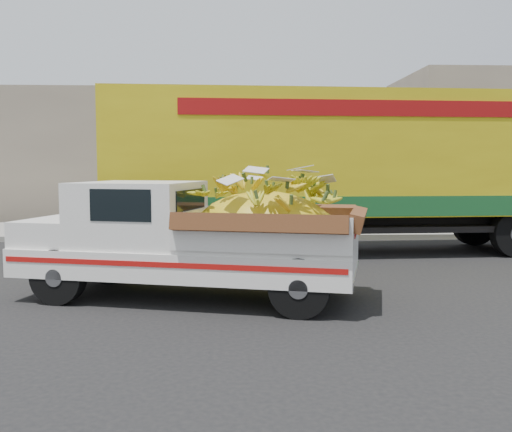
{
  "coord_description": "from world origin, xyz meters",
  "views": [
    {
      "loc": [
        -0.67,
        -8.24,
        2.09
      ],
      "look_at": [
        -0.26,
        0.99,
        1.28
      ],
      "focal_mm": 40.0,
      "sensor_mm": 36.0,
      "label": 1
    }
  ],
  "objects": [
    {
      "name": "pickup_truck",
      "position": [
        -0.95,
        0.62,
        0.99
      ],
      "size": [
        5.57,
        3.2,
        1.84
      ],
      "rotation": [
        0.0,
        0.0,
        -0.26
      ],
      "color": "black",
      "rests_on": "ground"
    },
    {
      "name": "ground",
      "position": [
        0.0,
        0.0,
        0.0
      ],
      "size": [
        100.0,
        100.0,
        0.0
      ],
      "primitive_type": "plane",
      "color": "black",
      "rests_on": "ground"
    },
    {
      "name": "sidewalk",
      "position": [
        0.0,
        9.92,
        0.07
      ],
      "size": [
        60.0,
        4.0,
        0.14
      ],
      "primitive_type": "cube",
      "color": "gray",
      "rests_on": "ground"
    },
    {
      "name": "building_left",
      "position": [
        -8.0,
        15.82,
        2.5
      ],
      "size": [
        18.0,
        6.0,
        5.0
      ],
      "primitive_type": "cube",
      "color": "gray",
      "rests_on": "ground"
    },
    {
      "name": "curb",
      "position": [
        0.0,
        7.82,
        0.07
      ],
      "size": [
        60.0,
        0.25,
        0.15
      ],
      "primitive_type": "cube",
      "color": "gray",
      "rests_on": "ground"
    },
    {
      "name": "semi_trailer",
      "position": [
        2.38,
        5.37,
        2.12
      ],
      "size": [
        12.04,
        3.13,
        3.8
      ],
      "rotation": [
        0.0,
        0.0,
        0.05
      ],
      "color": "black",
      "rests_on": "ground"
    }
  ]
}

